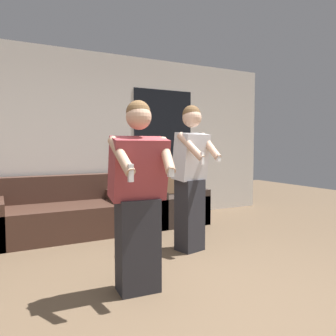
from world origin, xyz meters
name	(u,v)px	position (x,y,z in m)	size (l,w,h in m)	color
ground_plane	(206,317)	(0.00, 0.00, 0.00)	(14.00, 14.00, 0.00)	brown
wall_back	(91,138)	(0.02, 3.27, 1.35)	(6.73, 0.07, 2.70)	silver
couch	(61,215)	(-0.54, 2.76, 0.28)	(1.96, 0.95, 0.80)	#472D23
armchair	(170,201)	(1.17, 2.76, 0.34)	(0.92, 0.86, 1.05)	#332823
person_left	(138,198)	(-0.27, 0.61, 0.80)	(0.52, 0.52, 1.61)	#28282D
person_right	(191,176)	(0.70, 1.35, 0.88)	(0.45, 0.54, 1.70)	#28282D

